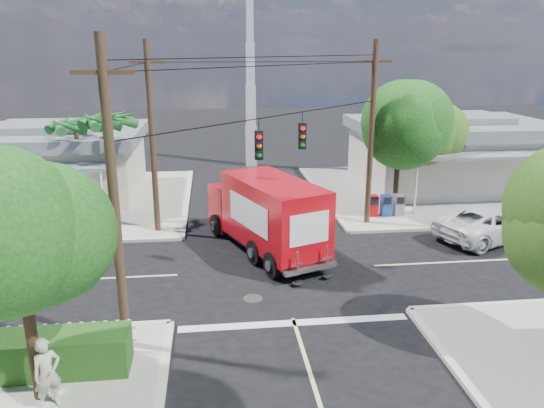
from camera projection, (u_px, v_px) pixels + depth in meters
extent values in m
plane|color=black|center=(278.00, 270.00, 21.34)|extent=(120.00, 120.00, 0.00)
cube|color=gray|center=(430.00, 191.00, 33.02)|extent=(14.00, 14.00, 0.14)
cube|color=beige|center=(320.00, 194.00, 32.24)|extent=(0.25, 14.00, 0.14)
cube|color=beige|center=(487.00, 227.00, 26.35)|extent=(14.00, 0.25, 0.14)
cube|color=gray|center=(65.00, 202.00, 30.58)|extent=(14.00, 14.00, 0.14)
cube|color=beige|center=(187.00, 198.00, 31.36)|extent=(0.25, 14.00, 0.14)
cube|color=beige|center=(25.00, 245.00, 23.91)|extent=(14.00, 0.25, 0.14)
cube|color=beige|center=(256.00, 202.00, 30.87)|extent=(0.12, 12.00, 0.01)
cube|color=beige|center=(512.00, 259.00, 22.44)|extent=(12.00, 0.12, 0.01)
cube|color=beige|center=(18.00, 282.00, 20.23)|extent=(12.00, 0.12, 0.01)
cube|color=silver|center=(294.00, 323.00, 17.24)|extent=(7.50, 0.40, 0.01)
cube|color=silver|center=(449.00, 159.00, 33.63)|extent=(11.00, 8.00, 3.40)
cube|color=gray|center=(452.00, 127.00, 33.06)|extent=(11.80, 8.80, 0.70)
cube|color=gray|center=(453.00, 119.00, 32.91)|extent=(6.05, 4.40, 0.50)
cube|color=gray|center=(491.00, 155.00, 28.63)|extent=(9.90, 1.80, 0.15)
cylinder|color=silver|center=(416.00, 187.00, 27.79)|extent=(0.12, 0.12, 2.90)
cube|color=beige|center=(51.00, 168.00, 31.43)|extent=(10.00, 8.00, 3.20)
cube|color=gray|center=(47.00, 136.00, 30.88)|extent=(10.80, 8.80, 0.70)
cube|color=gray|center=(46.00, 127.00, 30.74)|extent=(5.50, 4.40, 0.50)
cube|color=gray|center=(21.00, 168.00, 26.45)|extent=(9.00, 1.80, 0.15)
cylinder|color=silver|center=(102.00, 196.00, 26.51)|extent=(0.12, 0.12, 2.70)
cube|color=silver|center=(251.00, 146.00, 40.03)|extent=(0.80, 0.80, 3.00)
cube|color=silver|center=(251.00, 106.00, 39.18)|extent=(0.70, 0.70, 3.00)
cube|color=silver|center=(250.00, 64.00, 38.33)|extent=(0.60, 0.60, 3.00)
cube|color=silver|center=(250.00, 20.00, 37.49)|extent=(0.50, 0.50, 3.00)
cylinder|color=#422D1C|center=(31.00, 331.00, 12.85)|extent=(0.28, 0.28, 3.71)
sphere|color=#10460E|center=(18.00, 241.00, 12.20)|extent=(3.71, 3.71, 3.71)
sphere|color=#10460E|center=(2.00, 230.00, 12.28)|extent=(3.02, 3.02, 3.02)
sphere|color=#10460E|center=(30.00, 250.00, 11.98)|extent=(3.25, 3.25, 3.25)
cylinder|color=#422D1C|center=(397.00, 174.00, 28.00)|extent=(0.28, 0.28, 4.10)
sphere|color=#10460E|center=(400.00, 126.00, 27.27)|extent=(4.10, 4.10, 4.10)
sphere|color=#10460E|center=(391.00, 121.00, 27.35)|extent=(3.33, 3.33, 3.33)
sphere|color=#10460E|center=(408.00, 129.00, 27.06)|extent=(3.58, 3.58, 3.58)
cylinder|color=#422D1C|center=(427.00, 169.00, 30.45)|extent=(0.28, 0.28, 3.58)
sphere|color=#2A591A|center=(430.00, 130.00, 29.82)|extent=(3.58, 3.58, 3.58)
sphere|color=#2A591A|center=(422.00, 126.00, 29.90)|extent=(2.91, 2.91, 2.91)
sphere|color=#2A591A|center=(438.00, 133.00, 29.60)|extent=(3.14, 3.14, 3.14)
cylinder|color=#422D1C|center=(113.00, 170.00, 26.91)|extent=(0.24, 0.24, 5.00)
cone|color=#1C5F23|center=(127.00, 119.00, 26.28)|extent=(0.50, 2.06, 0.98)
cone|color=#1C5F23|center=(122.00, 117.00, 26.91)|extent=(1.92, 1.68, 0.98)
cone|color=#1C5F23|center=(108.00, 117.00, 26.99)|extent=(2.12, 0.95, 0.98)
cone|color=#1C5F23|center=(93.00, 118.00, 26.46)|extent=(1.34, 2.07, 0.98)
cone|color=#1C5F23|center=(90.00, 120.00, 25.71)|extent=(1.34, 2.07, 0.98)
cone|color=#1C5F23|center=(101.00, 121.00, 25.32)|extent=(2.12, 0.95, 0.98)
cone|color=#1C5F23|center=(118.00, 121.00, 25.57)|extent=(1.92, 1.68, 0.98)
cylinder|color=#422D1C|center=(80.00, 169.00, 28.18)|extent=(0.24, 0.24, 4.60)
cone|color=#1C5F23|center=(93.00, 123.00, 27.60)|extent=(0.50, 2.06, 0.98)
cone|color=#1C5F23|center=(89.00, 122.00, 28.23)|extent=(1.92, 1.68, 0.98)
cone|color=#1C5F23|center=(75.00, 121.00, 28.31)|extent=(2.12, 0.95, 0.98)
cone|color=#1C5F23|center=(61.00, 123.00, 27.78)|extent=(1.34, 2.07, 0.98)
cone|color=#1C5F23|center=(57.00, 125.00, 27.04)|extent=(1.34, 2.07, 0.98)
cone|color=#1C5F23|center=(67.00, 126.00, 26.64)|extent=(2.12, 0.95, 0.98)
cone|color=#1C5F23|center=(83.00, 125.00, 26.89)|extent=(1.92, 1.68, 0.98)
cylinder|color=#473321|center=(114.00, 203.00, 14.54)|extent=(0.28, 0.28, 9.00)
cube|color=#473321|center=(103.00, 72.00, 13.55)|extent=(1.60, 0.12, 0.12)
cylinder|color=#473321|center=(371.00, 136.00, 25.60)|extent=(0.28, 0.28, 9.00)
cube|color=#473321|center=(375.00, 61.00, 24.61)|extent=(1.60, 0.12, 0.12)
cylinder|color=#473321|center=(152.00, 141.00, 24.45)|extent=(0.28, 0.28, 9.00)
cube|color=#473321|center=(147.00, 62.00, 23.46)|extent=(1.60, 0.12, 0.12)
cylinder|color=black|center=(278.00, 116.00, 19.59)|extent=(10.43, 10.43, 0.04)
cube|color=black|center=(259.00, 145.00, 19.00)|extent=(0.30, 0.24, 1.05)
sphere|color=red|center=(259.00, 137.00, 18.78)|extent=(0.20, 0.20, 0.20)
cube|color=black|center=(302.00, 136.00, 21.03)|extent=(0.30, 0.24, 1.05)
sphere|color=red|center=(303.00, 128.00, 20.80)|extent=(0.20, 0.20, 0.20)
cube|color=silver|center=(30.00, 346.00, 15.00)|extent=(5.94, 0.05, 0.08)
cube|color=silver|center=(28.00, 333.00, 14.89)|extent=(5.94, 0.05, 0.08)
cube|color=silver|center=(130.00, 335.00, 15.27)|extent=(0.09, 0.06, 1.00)
cube|color=#173F13|center=(11.00, 356.00, 14.16)|extent=(6.20, 1.20, 1.10)
cube|color=#AC080C|center=(373.00, 206.00, 27.69)|extent=(0.50, 0.50, 1.10)
cube|color=navy|center=(386.00, 205.00, 27.77)|extent=(0.50, 0.50, 1.10)
cube|color=slate|center=(399.00, 205.00, 27.85)|extent=(0.50, 0.50, 1.10)
cube|color=black|center=(264.00, 239.00, 23.35)|extent=(4.81, 7.71, 0.24)
cube|color=#BC0911|center=(236.00, 206.00, 25.58)|extent=(2.72, 2.36, 2.09)
cube|color=black|center=(231.00, 195.00, 26.04)|extent=(1.94, 0.97, 0.90)
cube|color=silver|center=(229.00, 214.00, 26.49)|extent=(2.07, 0.92, 0.33)
cube|color=#BC0911|center=(274.00, 213.00, 22.23)|extent=(4.27, 6.01, 2.76)
cube|color=white|center=(299.00, 206.00, 22.74)|extent=(1.30, 3.19, 1.24)
cube|color=white|center=(248.00, 214.00, 21.63)|extent=(1.30, 3.19, 1.24)
cube|color=white|center=(309.00, 229.00, 19.84)|extent=(1.60, 0.66, 1.24)
cube|color=silver|center=(310.00, 269.00, 20.18)|extent=(2.21, 1.07, 0.17)
cube|color=silver|center=(297.00, 264.00, 19.66)|extent=(0.42, 0.21, 0.95)
cube|color=silver|center=(327.00, 257.00, 20.28)|extent=(0.42, 0.21, 0.95)
cylinder|color=black|center=(217.00, 225.00, 25.18)|extent=(0.67, 1.09, 1.05)
cylinder|color=black|center=(258.00, 218.00, 26.18)|extent=(0.67, 1.09, 1.05)
cylinder|color=black|center=(273.00, 265.00, 20.52)|extent=(0.67, 1.09, 1.05)
cylinder|color=black|center=(320.00, 255.00, 21.53)|extent=(0.67, 1.09, 1.05)
imported|color=silver|center=(492.00, 223.00, 24.60)|extent=(6.17, 4.41, 1.56)
imported|color=#BAB9A0|center=(47.00, 374.00, 12.76)|extent=(0.80, 0.76, 1.84)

